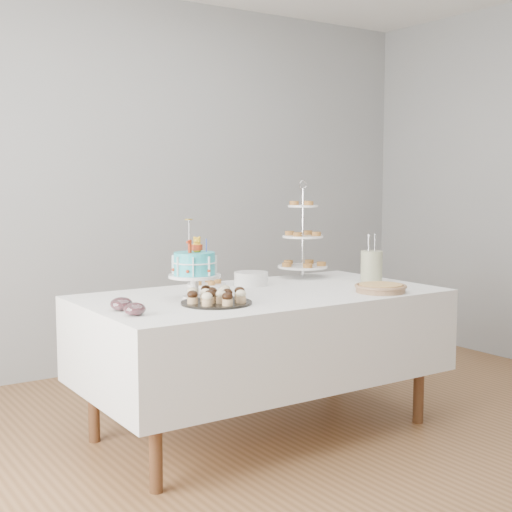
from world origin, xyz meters
TOP-DOWN VIEW (x-y plane):
  - floor at (0.00, 0.00)m, footprint 5.00×5.00m
  - walls at (0.00, 0.00)m, footprint 5.04×4.04m
  - table at (0.00, 0.30)m, footprint 1.92×1.02m
  - birthday_cake at (-0.40, 0.33)m, footprint 0.27×0.27m
  - cupcake_tray at (-0.38, 0.14)m, footprint 0.35×0.35m
  - pie at (0.54, -0.04)m, footprint 0.28×0.28m
  - tiered_stand at (0.56, 0.68)m, footprint 0.31×0.31m
  - plate_stack at (0.10, 0.57)m, footprint 0.20×0.20m
  - pastry_plate at (-0.12, 0.70)m, footprint 0.23×0.23m
  - jam_bowl_a at (-0.84, 0.23)m, footprint 0.11×0.11m
  - jam_bowl_b at (-0.84, 0.08)m, footprint 0.10×0.10m
  - utensil_pitcher at (0.76, 0.27)m, footprint 0.14×0.13m

SIDE VIEW (x-z plane):
  - floor at x=0.00m, z-range 0.00..0.00m
  - table at x=0.00m, z-range 0.16..0.93m
  - pastry_plate at x=-0.12m, z-range 0.77..0.80m
  - pie at x=0.54m, z-range 0.77..0.82m
  - jam_bowl_b at x=-0.84m, z-range 0.77..0.83m
  - jam_bowl_a at x=-0.84m, z-range 0.77..0.83m
  - plate_stack at x=0.10m, z-range 0.77..0.85m
  - cupcake_tray at x=-0.38m, z-range 0.77..0.85m
  - utensil_pitcher at x=0.76m, z-range 0.73..1.01m
  - birthday_cake at x=-0.40m, z-range 0.68..1.08m
  - tiered_stand at x=0.56m, z-range 0.72..1.32m
  - walls at x=0.00m, z-range 0.00..2.70m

